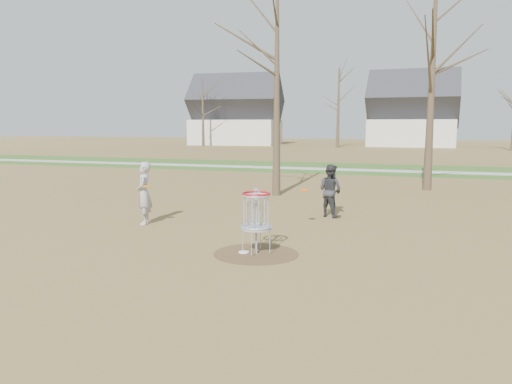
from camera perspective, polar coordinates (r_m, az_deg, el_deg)
ground at (r=10.58m, az=0.02°, el=-7.08°), size 160.00×160.00×0.00m
green_band at (r=30.99m, az=12.32°, el=2.61°), size 160.00×8.00×0.01m
footpath at (r=30.00m, az=12.12°, el=2.47°), size 160.00×1.50×0.01m
dirt_circle at (r=10.58m, az=0.02°, el=-7.06°), size 1.80×1.80×0.01m
player_standing at (r=13.86m, az=-12.69°, el=-0.13°), size 0.61×0.73×1.70m
player_throwing at (r=14.78m, az=8.48°, el=0.16°), size 0.94×0.87×1.55m
disc_grounded at (r=10.64m, az=-1.41°, el=-6.88°), size 0.22×0.22×0.02m
discs_in_play at (r=13.17m, az=-3.12°, el=0.43°), size 4.20×1.40×0.15m
disc_golf_basket at (r=10.38m, az=0.02°, el=-2.20°), size 0.64×0.64×1.35m
bare_trees at (r=45.59m, az=16.81°, el=10.79°), size 52.62×44.98×9.00m
houses_row at (r=62.28m, az=19.55°, el=8.11°), size 56.51×10.01×7.26m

